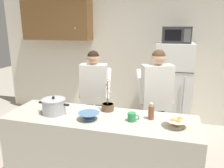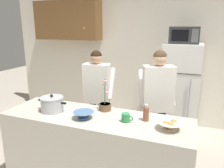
{
  "view_description": "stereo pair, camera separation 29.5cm",
  "coord_description": "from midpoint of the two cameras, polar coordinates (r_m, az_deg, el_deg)",
  "views": [
    {
      "loc": [
        0.75,
        -2.21,
        1.92
      ],
      "look_at": [
        0.0,
        0.55,
        1.17
      ],
      "focal_mm": 35.15,
      "sensor_mm": 36.0,
      "label": 1
    },
    {
      "loc": [
        1.03,
        -2.12,
        1.92
      ],
      "look_at": [
        0.0,
        0.55,
        1.17
      ],
      "focal_mm": 35.15,
      "sensor_mm": 36.0,
      "label": 2
    }
  ],
  "objects": [
    {
      "name": "bottle_near_edge",
      "position": [
        2.45,
        6.77,
        -7.14
      ],
      "size": [
        0.07,
        0.07,
        0.19
      ],
      "color": "brown",
      "rests_on": "kitchen_island"
    },
    {
      "name": "refrigerator",
      "position": [
        4.16,
        13.57,
        -1.03
      ],
      "size": [
        0.64,
        0.68,
        1.64
      ],
      "color": "white",
      "rests_on": "ground"
    },
    {
      "name": "kitchen_island",
      "position": [
        2.76,
        -6.34,
        -17.37
      ],
      "size": [
        2.21,
        0.68,
        0.92
      ],
      "primitive_type": "cube",
      "color": "#BCB7A8",
      "rests_on": "ground"
    },
    {
      "name": "person_by_sink",
      "position": [
        3.1,
        8.83,
        -2.48
      ],
      "size": [
        0.6,
        0.55,
        1.63
      ],
      "color": "black",
      "rests_on": "ground"
    },
    {
      "name": "person_near_pot",
      "position": [
        3.41,
        -7.15,
        -1.47
      ],
      "size": [
        0.53,
        0.46,
        1.58
      ],
      "color": "#33384C",
      "rests_on": "ground"
    },
    {
      "name": "microwave",
      "position": [
        4.0,
        14.4,
        12.26
      ],
      "size": [
        0.48,
        0.37,
        0.28
      ],
      "color": "#2D2D30",
      "rests_on": "refrigerator"
    },
    {
      "name": "back_wall_unit",
      "position": [
        4.6,
        0.33,
        8.61
      ],
      "size": [
        6.0,
        0.48,
        2.6
      ],
      "color": "silver",
      "rests_on": "ground"
    },
    {
      "name": "coffee_mug",
      "position": [
        2.41,
        1.68,
        -8.63
      ],
      "size": [
        0.13,
        0.09,
        0.1
      ],
      "color": "#2D8C4C",
      "rests_on": "kitchen_island"
    },
    {
      "name": "potted_orchid",
      "position": [
        2.7,
        -4.25,
        -5.71
      ],
      "size": [
        0.15,
        0.15,
        0.4
      ],
      "color": "brown",
      "rests_on": "kitchen_island"
    },
    {
      "name": "bread_bowl",
      "position": [
        2.33,
        12.99,
        -9.78
      ],
      "size": [
        0.25,
        0.25,
        0.1
      ],
      "color": "beige",
      "rests_on": "kitchen_island"
    },
    {
      "name": "empty_bowl",
      "position": [
        2.48,
        -9.5,
        -8.19
      ],
      "size": [
        0.24,
        0.24,
        0.08
      ],
      "color": "#4C7299",
      "rests_on": "kitchen_island"
    },
    {
      "name": "cooking_pot",
      "position": [
        2.73,
        -17.92,
        -5.55
      ],
      "size": [
        0.39,
        0.28,
        0.21
      ],
      "color": "#ADAFB5",
      "rests_on": "kitchen_island"
    }
  ]
}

